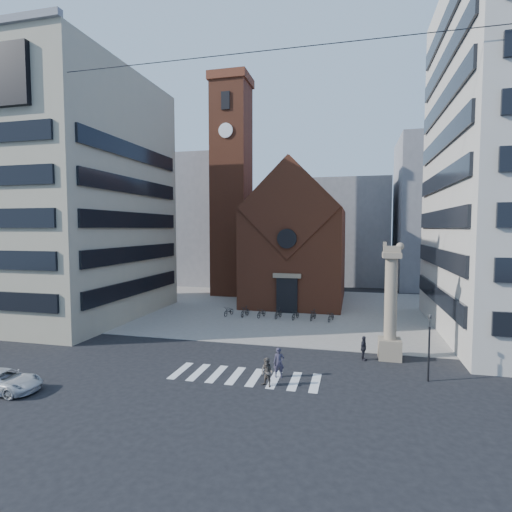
{
  "coord_description": "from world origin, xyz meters",
  "views": [
    {
      "loc": [
        7.32,
        -27.49,
        9.67
      ],
      "look_at": [
        -1.43,
        8.0,
        7.11
      ],
      "focal_mm": 28.0,
      "sensor_mm": 36.0,
      "label": 1
    }
  ],
  "objects_px": {
    "traffic_light": "(429,346)",
    "pedestrian_2": "(364,348)",
    "white_car": "(3,381)",
    "pedestrian_1": "(267,372)",
    "scooter_0": "(229,311)",
    "lion_column": "(391,313)",
    "pedestrian_0": "(279,363)"
  },
  "relations": [
    {
      "from": "pedestrian_0",
      "to": "scooter_0",
      "type": "bearing_deg",
      "value": 102.35
    },
    {
      "from": "white_car",
      "to": "pedestrian_2",
      "type": "relative_size",
      "value": 2.56
    },
    {
      "from": "traffic_light",
      "to": "scooter_0",
      "type": "xyz_separation_m",
      "value": [
        -17.98,
        14.92,
        -1.74
      ]
    },
    {
      "from": "white_car",
      "to": "scooter_0",
      "type": "relative_size",
      "value": 2.41
    },
    {
      "from": "lion_column",
      "to": "white_car",
      "type": "distance_m",
      "value": 25.76
    },
    {
      "from": "lion_column",
      "to": "pedestrian_2",
      "type": "bearing_deg",
      "value": -157.3
    },
    {
      "from": "traffic_light",
      "to": "pedestrian_2",
      "type": "height_order",
      "value": "traffic_light"
    },
    {
      "from": "traffic_light",
      "to": "pedestrian_1",
      "type": "height_order",
      "value": "traffic_light"
    },
    {
      "from": "traffic_light",
      "to": "pedestrian_1",
      "type": "bearing_deg",
      "value": -161.56
    },
    {
      "from": "pedestrian_0",
      "to": "pedestrian_1",
      "type": "bearing_deg",
      "value": -119.62
    },
    {
      "from": "traffic_light",
      "to": "pedestrian_1",
      "type": "relative_size",
      "value": 2.44
    },
    {
      "from": "pedestrian_1",
      "to": "pedestrian_0",
      "type": "bearing_deg",
      "value": 101.59
    },
    {
      "from": "pedestrian_0",
      "to": "pedestrian_1",
      "type": "height_order",
      "value": "pedestrian_0"
    },
    {
      "from": "white_car",
      "to": "pedestrian_1",
      "type": "bearing_deg",
      "value": -75.56
    },
    {
      "from": "lion_column",
      "to": "pedestrian_2",
      "type": "xyz_separation_m",
      "value": [
        -1.9,
        -0.79,
        -2.56
      ]
    },
    {
      "from": "lion_column",
      "to": "pedestrian_2",
      "type": "distance_m",
      "value": 3.28
    },
    {
      "from": "white_car",
      "to": "pedestrian_1",
      "type": "xyz_separation_m",
      "value": [
        15.03,
        4.5,
        0.24
      ]
    },
    {
      "from": "pedestrian_1",
      "to": "lion_column",
      "type": "bearing_deg",
      "value": 68.96
    },
    {
      "from": "pedestrian_1",
      "to": "pedestrian_2",
      "type": "height_order",
      "value": "pedestrian_2"
    },
    {
      "from": "pedestrian_2",
      "to": "scooter_0",
      "type": "bearing_deg",
      "value": 69.13
    },
    {
      "from": "traffic_light",
      "to": "pedestrian_2",
      "type": "bearing_deg",
      "value": 140.47
    },
    {
      "from": "traffic_light",
      "to": "white_car",
      "type": "height_order",
      "value": "traffic_light"
    },
    {
      "from": "white_car",
      "to": "pedestrian_0",
      "type": "height_order",
      "value": "pedestrian_0"
    },
    {
      "from": "lion_column",
      "to": "traffic_light",
      "type": "bearing_deg",
      "value": -63.54
    },
    {
      "from": "pedestrian_1",
      "to": "traffic_light",
      "type": "bearing_deg",
      "value": 44.26
    },
    {
      "from": "white_car",
      "to": "traffic_light",
      "type": "bearing_deg",
      "value": -74.86
    },
    {
      "from": "white_car",
      "to": "scooter_0",
      "type": "xyz_separation_m",
      "value": [
        6.77,
        22.66,
        -0.09
      ]
    },
    {
      "from": "traffic_light",
      "to": "pedestrian_1",
      "type": "xyz_separation_m",
      "value": [
        -9.72,
        -3.24,
        -1.41
      ]
    },
    {
      "from": "pedestrian_0",
      "to": "pedestrian_1",
      "type": "xyz_separation_m",
      "value": [
        -0.42,
        -1.66,
        -0.08
      ]
    },
    {
      "from": "pedestrian_2",
      "to": "scooter_0",
      "type": "xyz_separation_m",
      "value": [
        -14.09,
        11.71,
        -0.34
      ]
    },
    {
      "from": "traffic_light",
      "to": "pedestrian_0",
      "type": "distance_m",
      "value": 9.52
    },
    {
      "from": "white_car",
      "to": "scooter_0",
      "type": "height_order",
      "value": "white_car"
    }
  ]
}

